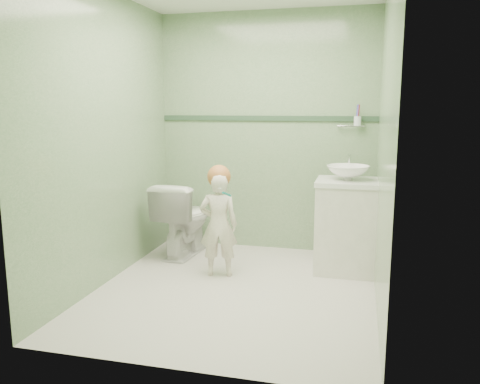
# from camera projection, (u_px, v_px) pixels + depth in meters

# --- Properties ---
(ground) EXTENTS (2.50, 2.50, 0.00)m
(ground) POSITION_uv_depth(u_px,v_px,m) (236.00, 290.00, 3.90)
(ground) COLOR silver
(ground) RESTS_ON ground
(room_shell) EXTENTS (2.50, 2.54, 2.40)m
(room_shell) POSITION_uv_depth(u_px,v_px,m) (235.00, 142.00, 3.69)
(room_shell) COLOR gray
(room_shell) RESTS_ON ground
(trim_stripe) EXTENTS (2.20, 0.02, 0.05)m
(trim_stripe) POSITION_uv_depth(u_px,v_px,m) (266.00, 118.00, 4.85)
(trim_stripe) COLOR #2F4C35
(trim_stripe) RESTS_ON room_shell
(vanity) EXTENTS (0.52, 0.50, 0.80)m
(vanity) POSITION_uv_depth(u_px,v_px,m) (346.00, 227.00, 4.30)
(vanity) COLOR silver
(vanity) RESTS_ON ground
(counter) EXTENTS (0.54, 0.52, 0.04)m
(counter) POSITION_uv_depth(u_px,v_px,m) (348.00, 182.00, 4.23)
(counter) COLOR white
(counter) RESTS_ON vanity
(basin) EXTENTS (0.37, 0.37, 0.13)m
(basin) POSITION_uv_depth(u_px,v_px,m) (348.00, 173.00, 4.22)
(basin) COLOR white
(basin) RESTS_ON counter
(faucet) EXTENTS (0.03, 0.13, 0.18)m
(faucet) POSITION_uv_depth(u_px,v_px,m) (349.00, 161.00, 4.38)
(faucet) COLOR silver
(faucet) RESTS_ON counter
(cup_holder) EXTENTS (0.26, 0.07, 0.21)m
(cup_holder) POSITION_uv_depth(u_px,v_px,m) (357.00, 121.00, 4.59)
(cup_holder) COLOR silver
(cup_holder) RESTS_ON room_shell
(toilet) EXTENTS (0.47, 0.75, 0.74)m
(toilet) POSITION_uv_depth(u_px,v_px,m) (184.00, 219.00, 4.78)
(toilet) COLOR white
(toilet) RESTS_ON ground
(toddler) EXTENTS (0.37, 0.28, 0.91)m
(toddler) POSITION_uv_depth(u_px,v_px,m) (219.00, 225.00, 4.17)
(toddler) COLOR beige
(toddler) RESTS_ON ground
(hair_cap) EXTENTS (0.20, 0.20, 0.20)m
(hair_cap) POSITION_uv_depth(u_px,v_px,m) (219.00, 177.00, 4.12)
(hair_cap) COLOR #AE6934
(hair_cap) RESTS_ON toddler
(teal_toothbrush) EXTENTS (0.11, 0.14, 0.08)m
(teal_toothbrush) POSITION_uv_depth(u_px,v_px,m) (226.00, 194.00, 3.99)
(teal_toothbrush) COLOR #0E8076
(teal_toothbrush) RESTS_ON toddler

